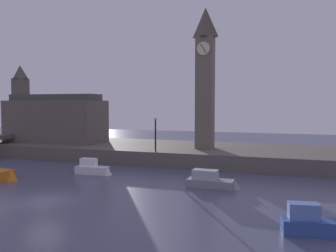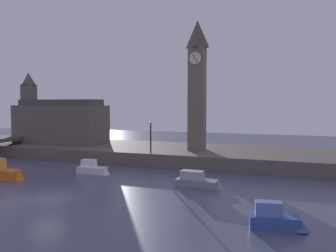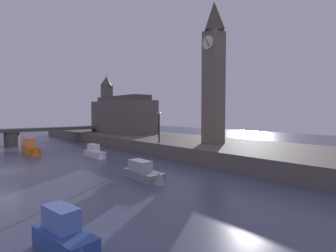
% 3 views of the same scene
% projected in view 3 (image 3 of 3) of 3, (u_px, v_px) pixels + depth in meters
% --- Properties ---
extents(ground_plane, '(120.00, 120.00, 0.00)m').
position_uv_depth(ground_plane, '(3.00, 172.00, 21.81)').
color(ground_plane, '#474C66').
extents(far_embankment, '(70.00, 12.00, 1.50)m').
position_uv_depth(far_embankment, '(179.00, 144.00, 34.86)').
color(far_embankment, '#5B544C').
rests_on(far_embankment, ground).
extents(clock_tower, '(2.04, 2.09, 15.37)m').
position_uv_depth(clock_tower, '(214.00, 71.00, 28.73)').
color(clock_tower, '#6B6051').
rests_on(clock_tower, far_embankment).
extents(parliament_hall, '(12.71, 5.39, 10.11)m').
position_uv_depth(parliament_hall, '(122.00, 115.00, 44.68)').
color(parliament_hall, '#5B544C').
rests_on(parliament_hall, far_embankment).
extents(bridge_span, '(2.25, 31.82, 2.56)m').
position_uv_depth(bridge_span, '(10.00, 133.00, 38.38)').
color(bridge_span, '#5B544C').
rests_on(bridge_span, ground).
extents(streetlamp, '(0.36, 0.36, 3.53)m').
position_uv_depth(streetlamp, '(159.00, 123.00, 29.49)').
color(streetlamp, black).
rests_on(streetlamp, far_embankment).
extents(boat_cruiser_grey, '(4.24, 1.54, 1.44)m').
position_uv_depth(boat_cruiser_grey, '(146.00, 174.00, 19.11)').
color(boat_cruiser_grey, gray).
rests_on(boat_cruiser_grey, ground).
extents(boat_tour_blue, '(3.33, 1.49, 1.54)m').
position_uv_depth(boat_tour_blue, '(66.00, 239.00, 9.01)').
color(boat_tour_blue, '#2D4C93').
rests_on(boat_tour_blue, ground).
extents(boat_ferry_white, '(3.55, 1.23, 1.42)m').
position_uv_depth(boat_ferry_white, '(96.00, 153.00, 28.76)').
color(boat_ferry_white, silver).
rests_on(boat_ferry_white, ground).
extents(boat_patrol_orange, '(5.45, 1.68, 1.99)m').
position_uv_depth(boat_patrol_orange, '(31.00, 148.00, 31.12)').
color(boat_patrol_orange, orange).
rests_on(boat_patrol_orange, ground).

